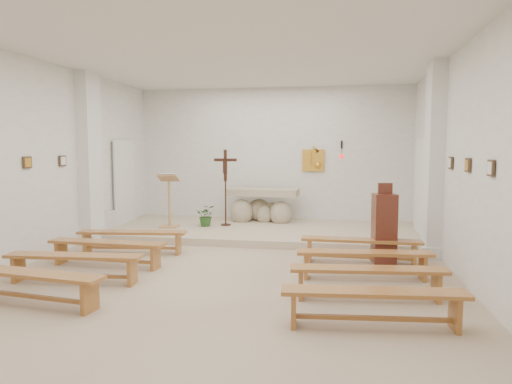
% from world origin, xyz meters
% --- Properties ---
extents(ground, '(7.00, 10.00, 0.00)m').
position_xyz_m(ground, '(0.00, 0.00, 0.00)').
color(ground, '#C6B38F').
rests_on(ground, ground).
extents(wall_left, '(0.02, 10.00, 3.50)m').
position_xyz_m(wall_left, '(-3.49, 0.00, 1.75)').
color(wall_left, white).
rests_on(wall_left, ground).
extents(wall_right, '(0.02, 10.00, 3.50)m').
position_xyz_m(wall_right, '(3.49, 0.00, 1.75)').
color(wall_right, white).
rests_on(wall_right, ground).
extents(wall_back, '(7.00, 0.02, 3.50)m').
position_xyz_m(wall_back, '(0.00, 4.99, 1.75)').
color(wall_back, white).
rests_on(wall_back, ground).
extents(ceiling, '(7.00, 10.00, 0.02)m').
position_xyz_m(ceiling, '(0.00, 0.00, 3.49)').
color(ceiling, silver).
rests_on(ceiling, wall_back).
extents(sanctuary_platform, '(6.98, 3.00, 0.15)m').
position_xyz_m(sanctuary_platform, '(0.00, 3.50, 0.07)').
color(sanctuary_platform, '#B7A68D').
rests_on(sanctuary_platform, ground).
extents(pilaster_left, '(0.26, 0.55, 3.50)m').
position_xyz_m(pilaster_left, '(-3.37, 2.00, 1.75)').
color(pilaster_left, white).
rests_on(pilaster_left, ground).
extents(pilaster_right, '(0.26, 0.55, 3.50)m').
position_xyz_m(pilaster_right, '(3.37, 2.00, 1.75)').
color(pilaster_right, white).
rests_on(pilaster_right, ground).
extents(gold_wall_relief, '(0.55, 0.04, 0.55)m').
position_xyz_m(gold_wall_relief, '(1.05, 4.96, 1.65)').
color(gold_wall_relief, gold).
rests_on(gold_wall_relief, wall_back).
extents(sanctuary_lamp, '(0.11, 0.36, 0.44)m').
position_xyz_m(sanctuary_lamp, '(1.75, 4.71, 1.81)').
color(sanctuary_lamp, black).
rests_on(sanctuary_lamp, wall_back).
extents(station_frame_left_mid, '(0.03, 0.20, 0.20)m').
position_xyz_m(station_frame_left_mid, '(-3.47, 0.20, 1.72)').
color(station_frame_left_mid, '#46321F').
rests_on(station_frame_left_mid, wall_left).
extents(station_frame_left_rear, '(0.03, 0.20, 0.20)m').
position_xyz_m(station_frame_left_rear, '(-3.47, 1.20, 1.72)').
color(station_frame_left_rear, '#46321F').
rests_on(station_frame_left_rear, wall_left).
extents(station_frame_right_front, '(0.03, 0.20, 0.20)m').
position_xyz_m(station_frame_right_front, '(3.47, -0.80, 1.72)').
color(station_frame_right_front, '#46321F').
rests_on(station_frame_right_front, wall_right).
extents(station_frame_right_mid, '(0.03, 0.20, 0.20)m').
position_xyz_m(station_frame_right_mid, '(3.47, 0.20, 1.72)').
color(station_frame_right_mid, '#46321F').
rests_on(station_frame_right_mid, wall_right).
extents(station_frame_right_rear, '(0.03, 0.20, 0.20)m').
position_xyz_m(station_frame_right_rear, '(3.47, 1.20, 1.72)').
color(station_frame_right_rear, '#46321F').
rests_on(station_frame_right_rear, wall_right).
extents(radiator_left, '(0.10, 0.85, 0.52)m').
position_xyz_m(radiator_left, '(-3.43, 2.70, 0.27)').
color(radiator_left, silver).
rests_on(radiator_left, ground).
extents(radiator_right, '(0.10, 0.85, 0.52)m').
position_xyz_m(radiator_right, '(3.43, 2.70, 0.27)').
color(radiator_right, silver).
rests_on(radiator_right, ground).
extents(altar, '(1.76, 0.82, 0.89)m').
position_xyz_m(altar, '(-0.17, 4.40, 0.49)').
color(altar, '#C3B095').
rests_on(altar, sanctuary_platform).
extents(lectern, '(0.49, 0.42, 1.26)m').
position_xyz_m(lectern, '(-2.12, 3.15, 0.77)').
color(lectern, tan).
rests_on(lectern, sanctuary_platform).
extents(crucifix_stand, '(0.54, 0.23, 1.78)m').
position_xyz_m(crucifix_stand, '(-0.91, 3.65, 1.18)').
color(crucifix_stand, '#391D12').
rests_on(crucifix_stand, sanctuary_platform).
extents(potted_plant, '(0.52, 0.48, 0.50)m').
position_xyz_m(potted_plant, '(-1.33, 3.47, 0.40)').
color(potted_plant, '#2A5421').
rests_on(potted_plant, sanctuary_platform).
extents(donation_pedestal, '(0.42, 0.42, 1.37)m').
position_xyz_m(donation_pedestal, '(2.46, 1.26, 0.61)').
color(donation_pedestal, '#562918').
rests_on(donation_pedestal, ground).
extents(bench_left_front, '(2.03, 0.57, 0.42)m').
position_xyz_m(bench_left_front, '(-2.07, 1.16, 0.32)').
color(bench_left_front, '#A66E30').
rests_on(bench_left_front, ground).
extents(bench_right_front, '(2.01, 0.35, 0.42)m').
position_xyz_m(bench_right_front, '(2.07, 1.16, 0.32)').
color(bench_right_front, '#A66E30').
rests_on(bench_right_front, ground).
extents(bench_left_second, '(2.01, 0.40, 0.42)m').
position_xyz_m(bench_left_second, '(-2.07, 0.21, 0.32)').
color(bench_left_second, '#A66E30').
rests_on(bench_left_second, ground).
extents(bench_right_second, '(2.03, 0.53, 0.42)m').
position_xyz_m(bench_right_second, '(2.07, 0.21, 0.32)').
color(bench_right_second, '#A66E30').
rests_on(bench_right_second, ground).
extents(bench_left_third, '(2.02, 0.49, 0.42)m').
position_xyz_m(bench_left_third, '(-2.07, -0.74, 0.32)').
color(bench_left_third, '#A66E30').
rests_on(bench_left_third, ground).
extents(bench_right_third, '(2.03, 0.53, 0.42)m').
position_xyz_m(bench_right_third, '(2.07, -0.74, 0.32)').
color(bench_right_third, '#A66E30').
rests_on(bench_right_third, ground).
extents(bench_left_fourth, '(2.03, 0.57, 0.42)m').
position_xyz_m(bench_left_fourth, '(-2.07, -1.69, 0.32)').
color(bench_left_fourth, '#A66E30').
rests_on(bench_left_fourth, ground).
extents(bench_right_fourth, '(2.02, 0.51, 0.42)m').
position_xyz_m(bench_right_fourth, '(2.07, -1.69, 0.32)').
color(bench_right_fourth, '#A66E30').
rests_on(bench_right_fourth, ground).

